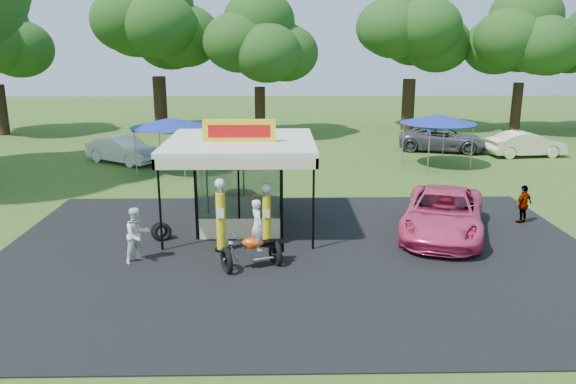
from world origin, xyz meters
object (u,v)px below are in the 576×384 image
bg_car_d (443,139)px  bg_car_e (526,144)px  gas_station_kiosk (241,182)px  pink_sedan (443,213)px  bg_car_a (123,150)px  tent_west (170,123)px  tent_east (438,119)px  spectator_west (137,235)px  gas_pump_left (221,217)px  kiosk_car (245,199)px  spectator_east_b (523,204)px  motorcycle (255,241)px  gas_pump_right (267,217)px  bg_car_b (237,140)px

bg_car_d → bg_car_e: (4.61, -1.93, -0.00)m
gas_station_kiosk → pink_sedan: gas_station_kiosk is taller
bg_car_a → bg_car_e: size_ratio=1.01×
tent_west → tent_east: (14.78, 1.30, -0.01)m
bg_car_a → tent_east: 18.22m
bg_car_a → spectator_west: bearing=-130.3°
bg_car_e → tent_west: tent_west is taller
tent_west → tent_east: tent_west is taller
gas_pump_left → bg_car_d: bearing=54.8°
pink_sedan → tent_east: tent_east is taller
pink_sedan → spectator_west: spectator_west is taller
kiosk_car → bg_car_e: bg_car_e is taller
gas_pump_left → bg_car_e: 23.63m
spectator_east_b → bg_car_e: bearing=-144.4°
gas_station_kiosk → gas_pump_left: gas_station_kiosk is taller
motorcycle → spectator_east_b: size_ratio=1.50×
spectator_east_b → tent_east: bearing=-118.0°
motorcycle → bg_car_a: (-8.33, 16.09, -0.11)m
tent_east → kiosk_car: bearing=-140.5°
kiosk_car → bg_car_e: bearing=-56.1°
motorcycle → tent_east: tent_east is taller
gas_pump_right → spectator_east_b: gas_pump_right is taller
gas_pump_left → kiosk_car: 4.92m
spectator_west → bg_car_b: (1.91, 19.00, -0.13)m
spectator_west → bg_car_a: spectator_west is taller
gas_pump_left → gas_pump_right: (1.51, 0.43, -0.14)m
spectator_west → bg_car_e: bearing=-6.2°
bg_car_a → gas_pump_right: bearing=-115.3°
motorcycle → spectator_west: motorcycle is taller
gas_pump_left → tent_east: tent_east is taller
kiosk_car → bg_car_e: 20.20m
kiosk_car → bg_car_a: size_ratio=0.59×
pink_sedan → bg_car_e: (9.38, 14.56, -0.05)m
gas_station_kiosk → gas_pump_left: 2.74m
spectator_west → bg_car_b: 19.09m
tent_east → bg_car_e: bearing=22.7°
tent_east → motorcycle: bearing=-123.3°
pink_sedan → spectator_west: 10.78m
motorcycle → spectator_west: bearing=149.3°
spectator_west → tent_west: size_ratio=0.43×
gas_station_kiosk → bg_car_b: 15.56m
gas_pump_left → bg_car_d: size_ratio=0.45×
gas_station_kiosk → bg_car_d: size_ratio=0.96×
spectator_west → bg_car_d: size_ratio=0.32×
spectator_east_b → tent_west: size_ratio=0.36×
kiosk_car → tent_east: 13.69m
gas_pump_left → spectator_east_b: 11.78m
gas_station_kiosk → bg_car_a: (-7.67, 12.03, -1.00)m
pink_sedan → spectator_east_b: size_ratio=3.88×
bg_car_a → bg_car_d: 20.11m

